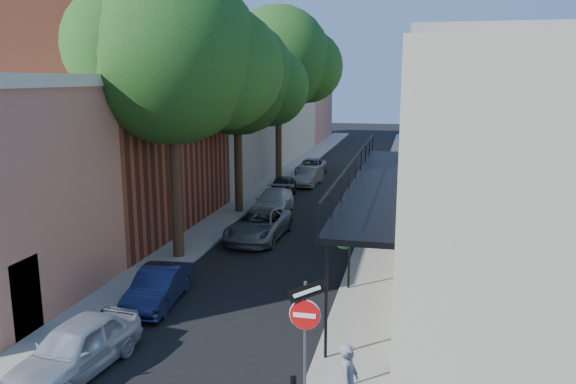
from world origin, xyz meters
The scene contains 17 objects.
road_surface centered at (0.00, 30.00, 0.01)m, with size 6.00×64.00×0.01m, color black.
sidewalk_left centered at (-4.00, 30.00, 0.06)m, with size 2.00×64.00×0.12m, color gray.
sidewalk_right centered at (4.00, 30.00, 0.06)m, with size 2.00×64.00×0.12m, color gray.
buildings_left centered at (-9.30, 28.76, 4.94)m, with size 10.10×59.10×12.00m.
buildings_right centered at (8.99, 29.49, 4.42)m, with size 9.80×55.00×10.00m.
sign_post centered at (3.16, 0.97, 2.04)m, with size 0.89×0.17×2.99m.
oak_near centered at (-3.37, 10.26, 7.88)m, with size 7.48×6.80×11.42m.
oak_mid centered at (-3.42, 18.23, 7.06)m, with size 6.60×6.00×10.20m.
oak_far centered at (-3.35, 27.27, 8.26)m, with size 7.70×7.00×11.90m.
parked_car_a centered at (-2.60, 1.09, 0.66)m, with size 1.57×3.90×1.33m, color #A1A8B3.
parked_car_b centered at (-2.53, 5.52, 0.59)m, with size 1.25×3.59×1.18m, color #141C3F.
parked_car_c centered at (-1.40, 13.40, 0.66)m, with size 2.18×4.73×1.31m, color slate.
parked_car_d centered at (-1.94, 18.24, 0.63)m, with size 1.78×4.37×1.27m, color #BBBBBF.
parked_car_e centered at (-2.48, 22.56, 0.62)m, with size 1.47×3.65×1.25m, color black.
parked_car_f centered at (-1.61, 26.53, 0.61)m, with size 1.29×3.70×1.22m, color gray.
parked_car_g centered at (-2.23, 30.87, 0.58)m, with size 1.94×4.20×1.17m, color gray.
pedestrian centered at (4.17, 0.50, 0.96)m, with size 0.61×0.40×1.68m, color slate.
Camera 1 is at (5.30, -10.16, 7.18)m, focal length 35.00 mm.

